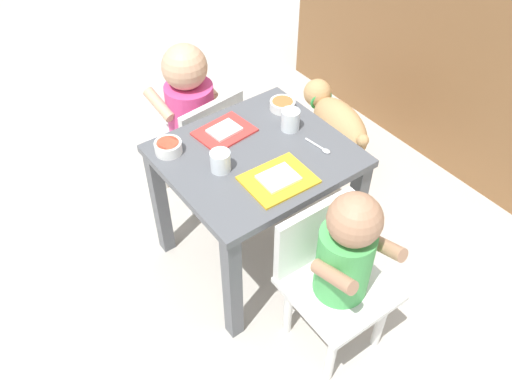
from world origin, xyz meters
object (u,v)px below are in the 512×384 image
(seated_child_right, at_px, (342,257))
(spoon_by_left_tray, at_px, (320,147))
(dining_table, at_px, (256,175))
(food_tray_right, at_px, (278,179))
(cereal_bowl_right_side, at_px, (282,105))
(water_cup_left, at_px, (220,162))
(water_cup_right, at_px, (290,121))
(veggie_bowl_near, at_px, (168,147))
(dog, at_px, (336,122))
(food_tray_left, at_px, (224,131))
(seated_child_left, at_px, (192,108))

(seated_child_right, distance_m, spoon_by_left_tray, 0.37)
(dining_table, bearing_deg, food_tray_right, -9.17)
(cereal_bowl_right_side, bearing_deg, spoon_by_left_tray, -8.72)
(seated_child_right, xyz_separation_m, water_cup_left, (-0.41, -0.12, 0.11))
(seated_child_right, relative_size, water_cup_right, 9.09)
(veggie_bowl_near, bearing_deg, dog, 95.04)
(food_tray_right, relative_size, spoon_by_left_tray, 2.01)
(dining_table, xyz_separation_m, dog, (-0.23, 0.59, -0.19))
(water_cup_left, distance_m, spoon_by_left_tray, 0.32)
(dining_table, xyz_separation_m, water_cup_left, (-0.00, -0.13, 0.12))
(dining_table, height_order, veggie_bowl_near, veggie_bowl_near)
(water_cup_right, distance_m, veggie_bowl_near, 0.39)
(veggie_bowl_near, bearing_deg, food_tray_left, 83.47)
(water_cup_left, height_order, water_cup_right, water_cup_right)
(seated_child_right, relative_size, cereal_bowl_right_side, 7.37)
(water_cup_left, relative_size, cereal_bowl_right_side, 0.75)
(water_cup_left, height_order, spoon_by_left_tray, water_cup_left)
(food_tray_left, height_order, veggie_bowl_near, veggie_bowl_near)
(dining_table, bearing_deg, dog, 111.58)
(seated_child_left, height_order, dog, seated_child_left)
(seated_child_left, xyz_separation_m, spoon_by_left_tray, (0.51, 0.16, 0.08))
(food_tray_right, distance_m, cereal_bowl_right_side, 0.36)
(spoon_by_left_tray, bearing_deg, food_tray_left, -140.66)
(cereal_bowl_right_side, bearing_deg, water_cup_left, -68.79)
(food_tray_left, distance_m, cereal_bowl_right_side, 0.23)
(veggie_bowl_near, bearing_deg, food_tray_right, 32.32)
(water_cup_right, bearing_deg, dining_table, -78.44)
(seated_child_right, relative_size, veggie_bowl_near, 7.51)
(cereal_bowl_right_side, distance_m, spoon_by_left_tray, 0.24)
(seated_child_right, relative_size, spoon_by_left_tray, 6.32)
(dog, distance_m, water_cup_left, 0.81)
(dining_table, bearing_deg, veggie_bowl_near, -127.16)
(dining_table, bearing_deg, seated_child_right, -1.66)
(dining_table, bearing_deg, food_tray_left, -170.83)
(seated_child_left, relative_size, cereal_bowl_right_side, 7.55)
(seated_child_right, bearing_deg, spoon_by_left_tray, 149.16)
(water_cup_left, bearing_deg, food_tray_left, 142.18)
(seated_child_left, height_order, food_tray_left, seated_child_left)
(dining_table, distance_m, veggie_bowl_near, 0.29)
(dog, height_order, food_tray_left, food_tray_left)
(dog, relative_size, food_tray_left, 2.31)
(water_cup_left, bearing_deg, food_tray_right, 36.84)
(food_tray_left, distance_m, veggie_bowl_near, 0.19)
(food_tray_right, height_order, cereal_bowl_right_side, cereal_bowl_right_side)
(food_tray_left, relative_size, cereal_bowl_right_side, 2.20)
(spoon_by_left_tray, bearing_deg, seated_child_right, -30.84)
(dog, bearing_deg, dining_table, -68.42)
(dog, xyz_separation_m, spoon_by_left_tray, (0.33, -0.41, 0.28))
(water_cup_right, bearing_deg, seated_child_left, -158.83)
(seated_child_left, bearing_deg, water_cup_left, -19.16)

